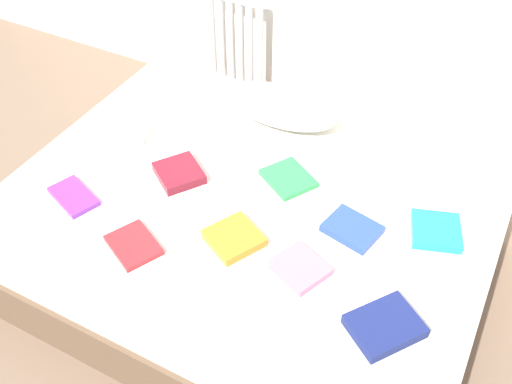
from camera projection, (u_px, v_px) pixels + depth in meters
name	position (u px, v px, depth m)	size (l,w,h in m)	color
ground_plane	(251.00, 271.00, 2.78)	(8.00, 8.00, 0.00)	#7F6651
bed	(251.00, 237.00, 2.61)	(2.00, 1.50, 0.50)	brown
radiator	(235.00, 42.00, 3.52)	(0.37, 0.04, 0.60)	white
pillow	(280.00, 106.00, 2.77)	(0.56, 0.27, 0.15)	white
textbook_pink	(300.00, 268.00, 2.14)	(0.18, 0.16, 0.03)	pink
textbook_green	(288.00, 178.00, 2.50)	(0.21, 0.17, 0.02)	green
textbook_orange	(234.00, 238.00, 2.24)	(0.19, 0.19, 0.04)	orange
textbook_maroon	(179.00, 173.00, 2.51)	(0.19, 0.18, 0.04)	maroon
textbook_navy	(385.00, 326.00, 1.96)	(0.23, 0.18, 0.04)	navy
textbook_red	(134.00, 245.00, 2.23)	(0.20, 0.16, 0.02)	red
textbook_teal	(436.00, 231.00, 2.27)	(0.19, 0.19, 0.03)	teal
textbook_blue	(352.00, 229.00, 2.28)	(0.20, 0.16, 0.03)	#2847B7
textbook_white	(121.00, 134.00, 2.71)	(0.23, 0.13, 0.04)	white
textbook_purple	(74.00, 196.00, 2.42)	(0.22, 0.13, 0.02)	purple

